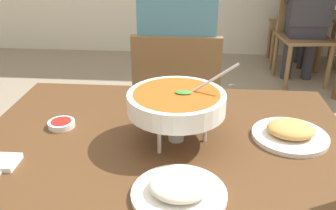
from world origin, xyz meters
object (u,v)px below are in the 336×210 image
(chair_diner_main, at_px, (177,105))
(patron_bg_middle, at_px, (309,4))
(chair_bg_left, at_px, (302,18))
(chair_bg_middle, at_px, (302,28))
(sauce_dish, at_px, (61,124))
(dining_table_main, at_px, (164,167))
(diner_main, at_px, (178,59))
(curry_bowl, at_px, (177,103))
(rice_plate, at_px, (179,190))
(appetizer_plate, at_px, (290,133))

(chair_diner_main, xyz_separation_m, patron_bg_middle, (1.09, 1.73, 0.24))
(chair_bg_left, height_order, chair_bg_middle, same)
(sauce_dish, bearing_deg, dining_table_main, -8.61)
(dining_table_main, bearing_deg, patron_bg_middle, 66.07)
(diner_main, relative_size, curry_bowl, 3.94)
(diner_main, distance_m, rice_plate, 1.04)
(chair_diner_main, xyz_separation_m, chair_bg_middle, (1.08, 1.81, 0.00))
(curry_bowl, bearing_deg, dining_table_main, 177.47)
(rice_plate, bearing_deg, patron_bg_middle, 69.42)
(diner_main, bearing_deg, appetizer_plate, -60.80)
(rice_plate, bearing_deg, appetizer_plate, 43.18)
(patron_bg_middle, bearing_deg, chair_bg_middle, 96.40)
(sauce_dish, bearing_deg, rice_plate, -38.42)
(dining_table_main, bearing_deg, rice_plate, -77.24)
(curry_bowl, height_order, chair_bg_left, curry_bowl)
(rice_plate, relative_size, chair_bg_middle, 0.27)
(curry_bowl, bearing_deg, patron_bg_middle, 66.85)
(rice_plate, distance_m, patron_bg_middle, 2.91)
(diner_main, bearing_deg, curry_bowl, -87.09)
(curry_bowl, relative_size, chair_bg_left, 0.37)
(chair_bg_left, bearing_deg, appetizer_plate, -104.98)
(curry_bowl, bearing_deg, chair_bg_left, 68.90)
(dining_table_main, xyz_separation_m, sauce_dish, (-0.35, 0.05, 0.12))
(dining_table_main, distance_m, appetizer_plate, 0.42)
(chair_bg_left, distance_m, patron_bg_middle, 0.57)
(appetizer_plate, relative_size, chair_bg_left, 0.27)
(diner_main, relative_size, chair_bg_left, 1.46)
(dining_table_main, relative_size, patron_bg_middle, 0.92)
(chair_diner_main, distance_m, diner_main, 0.24)
(rice_plate, xyz_separation_m, sauce_dish, (-0.42, 0.33, -0.01))
(sauce_dish, relative_size, chair_bg_middle, 0.10)
(chair_diner_main, height_order, patron_bg_middle, patron_bg_middle)
(chair_diner_main, relative_size, sauce_dish, 10.00)
(dining_table_main, height_order, chair_bg_left, chair_bg_left)
(appetizer_plate, xyz_separation_m, patron_bg_middle, (0.69, 2.41, -0.00))
(diner_main, distance_m, sauce_dish, 0.79)
(chair_diner_main, distance_m, appetizer_plate, 0.83)
(rice_plate, relative_size, sauce_dish, 2.67)
(appetizer_plate, xyz_separation_m, sauce_dish, (-0.75, 0.01, -0.01))
(appetizer_plate, bearing_deg, chair_bg_middle, 74.79)
(rice_plate, xyz_separation_m, appetizer_plate, (0.34, 0.32, 0.00))
(chair_diner_main, xyz_separation_m, diner_main, (0.00, 0.03, 0.24))
(rice_plate, bearing_deg, curry_bowl, 95.04)
(chair_bg_left, bearing_deg, diner_main, -118.18)
(rice_plate, xyz_separation_m, patron_bg_middle, (1.02, 2.73, -0.00))
(sauce_dish, bearing_deg, diner_main, 63.23)
(rice_plate, distance_m, sauce_dish, 0.53)
(sauce_dish, xyz_separation_m, chair_bg_left, (1.54, 2.91, -0.23))
(chair_diner_main, relative_size, chair_bg_middle, 1.00)
(chair_diner_main, bearing_deg, diner_main, 90.00)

